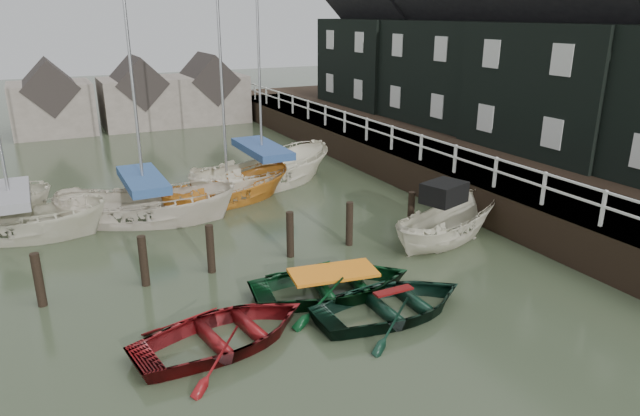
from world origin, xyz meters
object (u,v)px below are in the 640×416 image
rowboat_green (333,294)px  rowboat_dkgreen (392,314)px  motorboat (445,237)px  sailboat_c (228,201)px  sailboat_d (263,184)px  sailboat_b (147,218)px  sailboat_a (16,234)px  rowboat_red (225,344)px

rowboat_green → rowboat_dkgreen: bearing=-143.4°
motorboat → sailboat_c: bearing=18.5°
rowboat_dkgreen → sailboat_d: size_ratio=0.32×
sailboat_b → sailboat_d: bearing=-44.8°
rowboat_dkgreen → sailboat_a: 12.70m
sailboat_c → sailboat_d: sailboat_d is taller
rowboat_red → sailboat_d: bearing=-34.5°
rowboat_dkgreen → sailboat_c: size_ratio=0.37×
rowboat_dkgreen → sailboat_a: size_ratio=0.39×
rowboat_red → sailboat_b: sailboat_b is taller
rowboat_green → sailboat_c: 8.59m
rowboat_red → sailboat_a: bearing=14.6°
sailboat_a → sailboat_d: (9.23, 1.69, -0.00)m
rowboat_green → sailboat_d: size_ratio=0.34×
rowboat_red → motorboat: 8.60m
sailboat_b → sailboat_c: 3.28m
sailboat_a → sailboat_d: bearing=-57.4°
sailboat_a → sailboat_b: size_ratio=0.90×
rowboat_red → rowboat_green: bearing=-81.9°
rowboat_green → sailboat_d: (1.94, 9.94, 0.06)m
rowboat_green → sailboat_b: 8.50m
sailboat_b → sailboat_c: (3.20, 0.72, -0.04)m
rowboat_red → motorboat: bearing=-80.8°
sailboat_c → motorboat: bearing=-156.3°
rowboat_green → rowboat_dkgreen: rowboat_green is taller
sailboat_c → rowboat_green: bearing=167.9°
rowboat_red → sailboat_d: sailboat_d is taller
rowboat_dkgreen → motorboat: 5.28m
rowboat_red → sailboat_b: (-0.01, 8.88, 0.06)m
rowboat_red → sailboat_a: 10.12m
motorboat → sailboat_c: 8.47m
rowboat_red → sailboat_b: size_ratio=0.36×
rowboat_dkgreen → sailboat_c: 10.16m
sailboat_a → sailboat_c: (7.28, 0.35, -0.04)m
sailboat_a → sailboat_c: sailboat_c is taller
sailboat_c → sailboat_d: 2.38m
rowboat_dkgreen → sailboat_b: (-4.01, 9.41, 0.06)m
motorboat → rowboat_dkgreen: bearing=110.7°
sailboat_b → sailboat_d: (5.15, 2.07, -0.00)m
rowboat_red → rowboat_dkgreen: bearing=-106.9°
sailboat_b → sailboat_c: size_ratio=1.06×
sailboat_d → sailboat_b: bearing=96.9°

